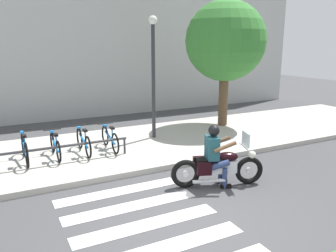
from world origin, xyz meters
TOP-DOWN VIEW (x-y plane):
  - ground_plane at (0.00, 0.00)m, footprint 48.00×48.00m
  - sidewalk at (0.00, 4.45)m, footprint 24.00×4.40m
  - crosswalk_stripe_1 at (-0.67, -0.80)m, footprint 2.80×0.40m
  - crosswalk_stripe_2 at (-0.67, 0.00)m, footprint 2.80×0.40m
  - crosswalk_stripe_3 at (-0.67, 0.80)m, footprint 2.80×0.40m
  - crosswalk_stripe_4 at (-0.67, 1.60)m, footprint 2.80×0.40m
  - motorcycle at (1.49, 0.86)m, footprint 2.09×0.93m
  - rider at (1.42, 0.89)m, footprint 0.74×0.67m
  - bicycle_1 at (-2.34, 4.21)m, footprint 0.48×1.70m
  - bicycle_2 at (-1.57, 4.21)m, footprint 0.48×1.57m
  - bicycle_3 at (-0.79, 4.21)m, footprint 0.48×1.64m
  - bicycle_4 at (-0.01, 4.21)m, footprint 0.48×1.58m
  - bike_rack at (-1.57, 3.66)m, footprint 3.71×0.07m
  - street_lamp at (1.71, 4.85)m, footprint 0.28×0.28m
  - tree_near_rack at (4.80, 5.25)m, footprint 2.93×2.93m
  - building_backdrop at (0.00, 10.15)m, footprint 24.00×1.20m

SIDE VIEW (x-z plane):
  - ground_plane at x=0.00m, z-range 0.00..0.00m
  - crosswalk_stripe_1 at x=-0.67m, z-range 0.00..0.01m
  - crosswalk_stripe_2 at x=-0.67m, z-range 0.00..0.01m
  - crosswalk_stripe_3 at x=-0.67m, z-range 0.00..0.01m
  - crosswalk_stripe_4 at x=-0.67m, z-range 0.00..0.01m
  - sidewalk at x=0.00m, z-range 0.00..0.15m
  - motorcycle at x=1.49m, z-range -0.16..1.09m
  - bicycle_2 at x=-1.57m, z-range 0.12..0.85m
  - bicycle_4 at x=-0.01m, z-range 0.12..0.86m
  - bicycle_3 at x=-0.79m, z-range 0.12..0.88m
  - bicycle_1 at x=-2.34m, z-range 0.11..0.91m
  - bike_rack at x=-1.57m, z-range 0.32..0.81m
  - rider at x=1.42m, z-range 0.11..1.56m
  - street_lamp at x=1.71m, z-range 0.45..4.49m
  - tree_near_rack at x=4.80m, z-range 0.89..5.65m
  - building_backdrop at x=0.00m, z-range 0.00..8.38m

